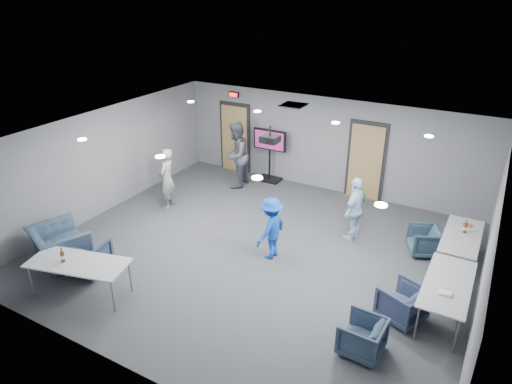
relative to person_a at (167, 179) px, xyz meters
The scene contains 29 objects.
floor 3.38m from the person_a, 14.31° to the right, with size 9.00×9.00×0.00m, color #35383C.
ceiling 3.78m from the person_a, 14.31° to the right, with size 9.00×9.00×0.00m, color white.
wall_back 4.53m from the person_a, 45.10° to the left, with size 9.00×0.02×2.70m, color slate.
wall_front 5.79m from the person_a, 56.55° to the right, with size 9.00×0.02×2.70m, color slate.
wall_left 1.64m from the person_a, 148.48° to the right, with size 0.02×8.00×2.70m, color slate.
wall_right 7.74m from the person_a, ahead, with size 0.02×8.00×2.70m, color slate.
door_left 3.16m from the person_a, 86.75° to the left, with size 1.06×0.17×2.24m.
door_right 5.40m from the person_a, 35.68° to the left, with size 1.06×0.17×2.24m.
exit_sign 3.53m from the person_a, 86.73° to the left, with size 0.32×0.08×0.16m.
hvac_diffuser 3.82m from the person_a, 36.61° to the left, with size 0.60×0.60×0.03m, color black.
downlights 3.77m from the person_a, 14.31° to the right, with size 6.18×3.78×0.02m.
person_a is the anchor object (origin of this frame).
person_b 2.25m from the person_a, 67.13° to the left, with size 0.95×0.74×1.95m, color #4E525E.
person_c 4.94m from the person_a, ahead, with size 0.92×0.38×1.57m, color #C4E4FC.
person_d 3.63m from the person_a, 13.30° to the right, with size 0.92×0.53×1.42m, color #1B48B0.
chair_right_a 6.56m from the person_a, ahead, with size 0.68×0.70×0.63m, color #314556.
chair_right_b 6.72m from the person_a, 12.91° to the right, with size 0.71×0.73×0.67m, color #343E5A.
chair_right_c 6.72m from the person_a, 23.36° to the right, with size 0.67×0.69×0.63m, color #334258.
chair_front_a 3.28m from the person_a, 81.62° to the right, with size 0.77×0.80×0.72m, color #313D55.
chair_front_b 3.26m from the person_a, 96.44° to the right, with size 1.19×1.04×0.78m, color #384D61.
table_right_a 7.23m from the person_a, ahead, with size 0.73×1.75×0.73m.
table_right_b 7.26m from the person_a, ahead, with size 0.78×1.88×0.73m.
table_front_left 3.93m from the person_a, 75.79° to the right, with size 2.05×1.25×0.73m.
bottle_front 3.99m from the person_a, 79.68° to the right, with size 0.08×0.08×0.29m.
bottle_right 7.26m from the person_a, ahead, with size 0.08×0.08×0.30m.
snack_box 7.33m from the person_a, 10.42° to the left, with size 0.18×0.12×0.04m, color #C85732.
wrapper 7.32m from the person_a, 11.45° to the right, with size 0.20×0.14×0.05m, color white.
tv_stand 3.31m from the person_a, 62.67° to the left, with size 1.04×0.50×1.60m.
projector 3.42m from the person_a, ahead, with size 0.39×0.37×0.37m.
Camera 1 is at (4.27, -7.68, 5.55)m, focal length 32.00 mm.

